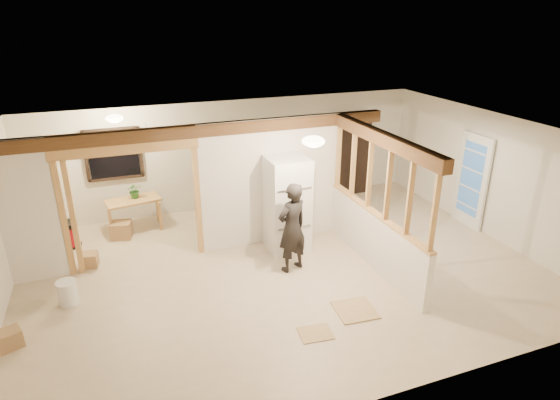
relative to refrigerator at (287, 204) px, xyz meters
name	(u,v)px	position (x,y,z in m)	size (l,w,h in m)	color
floor	(283,269)	(-0.37, -0.77, -0.93)	(9.00, 6.50, 0.01)	#CAB496
ceiling	(284,134)	(-0.37, -0.77, 1.58)	(9.00, 6.50, 0.01)	white
wall_back	(233,154)	(-0.37, 2.48, 0.33)	(9.00, 0.01, 2.50)	silver
wall_front	(388,312)	(-0.37, -4.02, 0.33)	(9.00, 0.01, 2.50)	silver
wall_right	(491,175)	(4.13, -0.77, 0.33)	(0.01, 6.50, 2.50)	silver
partition_left_stub	(29,213)	(-4.42, 0.43, 0.33)	(0.90, 0.12, 2.50)	silver
partition_center	(271,182)	(-0.17, 0.43, 0.33)	(2.80, 0.12, 2.50)	silver
doorway_frame	(133,207)	(-2.77, 0.43, 0.18)	(2.46, 0.14, 2.20)	tan
header_beam_back	(207,130)	(-1.37, 0.43, 1.46)	(7.00, 0.18, 0.22)	brown
header_beam_right	(382,138)	(1.23, -1.17, 1.46)	(0.18, 3.30, 0.22)	brown
pony_wall	(374,240)	(1.23, -1.17, -0.42)	(0.12, 3.20, 1.00)	silver
stud_partition	(379,179)	(1.23, -1.17, 0.74)	(0.14, 3.20, 1.32)	tan
window_back	(114,154)	(-2.97, 2.40, 0.63)	(1.12, 0.10, 1.10)	black
french_door	(472,181)	(4.05, -0.37, 0.08)	(0.12, 0.86, 2.00)	white
ceiling_dome_main	(313,141)	(-0.07, -1.27, 1.56)	(0.36, 0.36, 0.16)	#FFEABF
ceiling_dome_util	(114,118)	(-2.87, 1.53, 1.56)	(0.32, 0.32, 0.14)	#FFEABF
hanging_bulb	(148,141)	(-2.37, 0.83, 1.26)	(0.07, 0.07, 0.07)	#FFD88C
refrigerator	(287,204)	(0.00, 0.00, 0.00)	(0.76, 0.74, 1.84)	white
woman	(292,228)	(-0.23, -0.81, -0.10)	(0.60, 0.39, 1.65)	black
work_table	(135,214)	(-2.72, 1.90, -0.58)	(1.09, 0.54, 0.69)	tan
potted_plant	(135,190)	(-2.66, 1.97, -0.07)	(0.30, 0.26, 0.34)	#2E5720
shop_vac	(69,234)	(-4.00, 1.53, -0.65)	(0.41, 0.41, 0.53)	#970910
bookshelf	(350,157)	(2.56, 2.25, 0.03)	(0.95, 0.32, 1.91)	black
bucket	(68,293)	(-3.96, -0.56, -0.72)	(0.31, 0.31, 0.39)	silver
box_util_a	(121,230)	(-3.04, 1.59, -0.75)	(0.40, 0.34, 0.34)	#A0794D
box_util_b	(90,260)	(-3.64, 0.57, -0.79)	(0.28, 0.28, 0.26)	#A0794D
box_front	(9,339)	(-4.68, -1.41, -0.79)	(0.32, 0.26, 0.26)	#A0794D
floor_panel_near	(355,310)	(0.23, -2.34, -0.91)	(0.61, 0.61, 0.02)	tan
floor_panel_far	(316,333)	(-0.58, -2.64, -0.91)	(0.48, 0.38, 0.02)	tan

